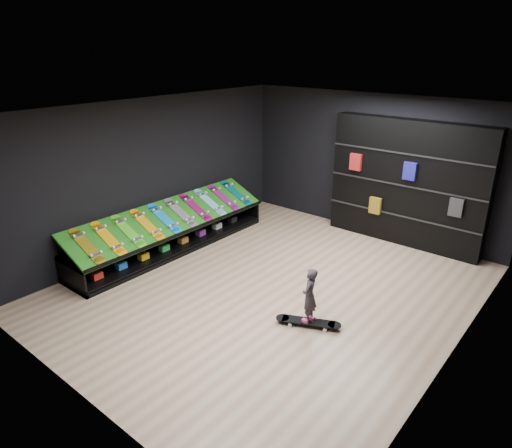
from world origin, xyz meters
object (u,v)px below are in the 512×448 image
Objects in this scene: display_rack at (172,237)px; back_shelving at (407,184)px; child at (309,306)px; floor_skateboard at (308,323)px.

display_rack is 1.40× the size of back_shelving.
display_rack is 8.69× the size of child.
back_shelving is 3.28× the size of floor_skateboard.
display_rack is at bearing 146.00° from floor_skateboard.
child is (0.22, -3.88, -0.94)m from back_shelving.
child reaches higher than display_rack.
floor_skateboard is at bearing -8.59° from display_rack.
display_rack is 3.72m from child.
display_rack is 4.91m from back_shelving.
display_rack is 3.73m from floor_skateboard.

